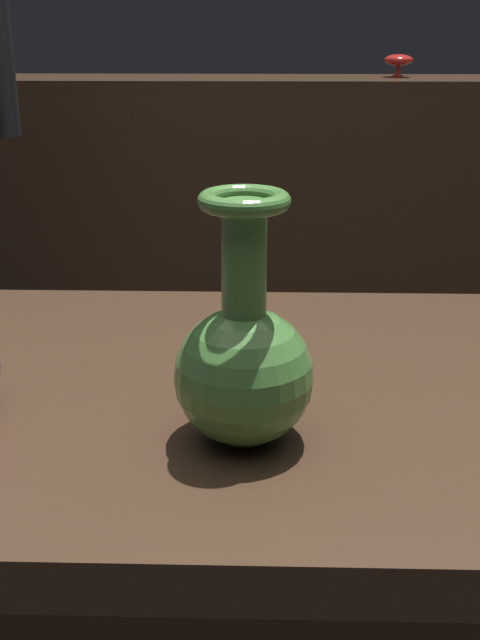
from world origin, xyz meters
name	(u,v)px	position (x,y,z in m)	size (l,w,h in m)	color
back_display_shelf	(255,211)	(0.00, 2.20, 0.49)	(2.60, 0.40, 0.99)	#382619
vase_centerpiece	(244,362)	(0.01, -0.13, 0.88)	(0.13, 0.13, 0.24)	#477A38
shelf_vase_right	(399,60)	(0.52, 2.23, 1.05)	(0.10, 0.10, 0.08)	red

